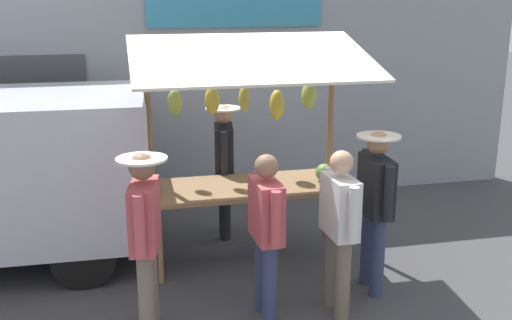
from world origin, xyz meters
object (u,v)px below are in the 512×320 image
market_stall (254,126)px  shopper_with_ponytail (339,222)px  shopper_in_striped_shirt (145,230)px  vendor_with_sunhat (224,160)px  shopper_with_shopping_bag (375,198)px  shopper_in_grey_tee (266,226)px

market_stall → shopper_with_ponytail: bearing=109.9°
shopper_in_striped_shirt → vendor_with_sunhat: bearing=-16.3°
vendor_with_sunhat → market_stall: bearing=24.8°
vendor_with_sunhat → shopper_in_striped_shirt: 2.35m
shopper_with_ponytail → shopper_in_striped_shirt: bearing=87.3°
shopper_in_striped_shirt → shopper_with_shopping_bag: (-2.26, -0.35, -0.01)m
shopper_with_ponytail → shopper_with_shopping_bag: (-0.50, -0.35, 0.07)m
market_stall → shopper_in_grey_tee: 1.49m
shopper_with_ponytail → shopper_in_striped_shirt: (1.76, -0.00, 0.07)m
market_stall → shopper_with_shopping_bag: size_ratio=1.51×
shopper_in_grey_tee → shopper_in_striped_shirt: bearing=90.0°
market_stall → shopper_with_ponytail: (-0.50, 1.38, -0.63)m
market_stall → shopper_in_striped_shirt: size_ratio=1.50×
market_stall → shopper_with_shopping_bag: market_stall is taller
shopper_with_ponytail → shopper_in_grey_tee: shopper_with_ponytail is taller
market_stall → shopper_in_striped_shirt: market_stall is taller
vendor_with_sunhat → shopper_with_shopping_bag: shopper_with_shopping_bag is taller
shopper_in_grey_tee → shopper_with_shopping_bag: bearing=-78.5°
shopper_with_ponytail → shopper_in_striped_shirt: size_ratio=0.95×
shopper_with_ponytail → shopper_in_grey_tee: (0.68, -0.05, -0.01)m
shopper_in_striped_shirt → shopper_with_shopping_bag: bearing=-71.1°
vendor_with_sunhat → shopper_with_shopping_bag: (-1.21, 1.75, 0.01)m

